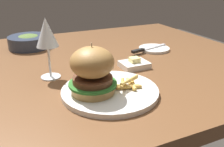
{
  "coord_description": "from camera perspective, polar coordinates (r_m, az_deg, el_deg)",
  "views": [
    {
      "loc": [
        -0.2,
        -0.81,
        1.05
      ],
      "look_at": [
        0.07,
        -0.23,
        0.78
      ],
      "focal_mm": 40.0,
      "sensor_mm": 36.0,
      "label": 1
    }
  ],
  "objects": [
    {
      "name": "fries_pile",
      "position": [
        0.68,
        3.57,
        -2.4
      ],
      "size": [
        0.1,
        0.07,
        0.03
      ],
      "color": "#E0B251",
      "rests_on": "main_plate"
    },
    {
      "name": "main_plate",
      "position": [
        0.68,
        -0.47,
        -4.06
      ],
      "size": [
        0.26,
        0.26,
        0.01
      ],
      "primitive_type": "cylinder",
      "color": "white",
      "rests_on": "dining_table"
    },
    {
      "name": "wine_glass",
      "position": [
        0.76,
        -14.73,
        8.66
      ],
      "size": [
        0.07,
        0.07,
        0.19
      ],
      "color": "silver",
      "rests_on": "dining_table"
    },
    {
      "name": "burger_sandwich",
      "position": [
        0.63,
        -4.38,
        0.73
      ],
      "size": [
        0.13,
        0.13,
        0.13
      ],
      "color": "tan",
      "rests_on": "main_plate"
    },
    {
      "name": "bread_plate",
      "position": [
        1.07,
        9.6,
        5.61
      ],
      "size": [
        0.13,
        0.13,
        0.01
      ],
      "primitive_type": "cylinder",
      "color": "white",
      "rests_on": "dining_table"
    },
    {
      "name": "soup_bowl",
      "position": [
        1.13,
        -18.47,
        6.99
      ],
      "size": [
        0.17,
        0.17,
        0.06
      ],
      "color": "#2D384C",
      "rests_on": "dining_table"
    },
    {
      "name": "dining_table",
      "position": [
        0.92,
        -9.89,
        -2.66
      ],
      "size": [
        1.45,
        0.99,
        0.74
      ],
      "color": "brown",
      "rests_on": "ground"
    },
    {
      "name": "table_knife",
      "position": [
        1.03,
        7.8,
        5.61
      ],
      "size": [
        0.19,
        0.06,
        0.01
      ],
      "color": "silver",
      "rests_on": "bread_plate"
    },
    {
      "name": "butter_dish",
      "position": [
        0.86,
        5.12,
        2.13
      ],
      "size": [
        0.09,
        0.08,
        0.04
      ],
      "color": "white",
      "rests_on": "dining_table"
    }
  ]
}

